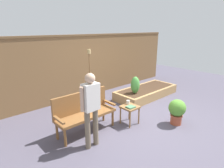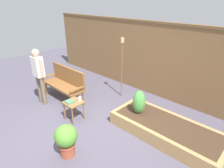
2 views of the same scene
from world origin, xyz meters
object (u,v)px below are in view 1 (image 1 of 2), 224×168
at_px(shrub_near_bench, 135,85).
at_px(person_by_bench, 91,104).
at_px(tiki_torch, 90,68).
at_px(side_table, 130,109).
at_px(garden_bench, 84,109).
at_px(potted_boxwood, 177,110).
at_px(cup_on_table, 128,102).
at_px(book_on_table, 131,107).

xyz_separation_m(shrub_near_bench, person_by_bench, (-2.53, -1.05, 0.35)).
xyz_separation_m(shrub_near_bench, tiki_torch, (-1.22, 0.80, 0.62)).
xyz_separation_m(side_table, person_by_bench, (-1.29, -0.14, 0.54)).
xyz_separation_m(garden_bench, tiki_torch, (1.07, 1.22, 0.65)).
height_order(shrub_near_bench, person_by_bench, person_by_bench).
distance_m(potted_boxwood, tiki_torch, 2.79).
bearing_deg(garden_bench, potted_boxwood, -34.18).
height_order(garden_bench, tiki_torch, tiki_torch).
relative_size(cup_on_table, person_by_bench, 0.08).
relative_size(side_table, shrub_near_bench, 0.86).
xyz_separation_m(book_on_table, tiki_torch, (0.07, 1.79, 0.70)).
relative_size(shrub_near_bench, tiki_torch, 0.32).
relative_size(potted_boxwood, tiki_torch, 0.37).
relative_size(garden_bench, side_table, 3.00).
bearing_deg(potted_boxwood, book_on_table, 141.19).
distance_m(cup_on_table, tiki_torch, 1.72).
relative_size(book_on_table, tiki_torch, 0.11).
bearing_deg(side_table, cup_on_table, 59.95).
xyz_separation_m(garden_bench, potted_boxwood, (1.92, -1.30, -0.17)).
bearing_deg(garden_bench, tiki_torch, 48.84).
xyz_separation_m(garden_bench, person_by_bench, (-0.24, -0.63, 0.39)).
relative_size(garden_bench, shrub_near_bench, 2.57).
bearing_deg(tiki_torch, person_by_bench, -125.23).
xyz_separation_m(potted_boxwood, shrub_near_bench, (0.37, 1.72, 0.20)).
bearing_deg(potted_boxwood, person_by_bench, 162.71).
height_order(garden_bench, cup_on_table, garden_bench).
xyz_separation_m(side_table, potted_boxwood, (0.87, -0.81, -0.02)).
height_order(potted_boxwood, shrub_near_bench, shrub_near_bench).
bearing_deg(shrub_near_bench, cup_on_table, -146.15).
bearing_deg(garden_bench, side_table, -25.33).
xyz_separation_m(cup_on_table, tiki_torch, (-0.05, 1.58, 0.67)).
bearing_deg(shrub_near_bench, potted_boxwood, -102.14).
distance_m(cup_on_table, book_on_table, 0.24).
xyz_separation_m(book_on_table, shrub_near_bench, (1.29, 0.98, 0.08)).
xyz_separation_m(potted_boxwood, tiki_torch, (-0.85, 2.53, 0.82)).
relative_size(cup_on_table, book_on_table, 0.62).
xyz_separation_m(tiki_torch, person_by_bench, (-1.31, -1.86, -0.26)).
distance_m(book_on_table, person_by_bench, 1.32).
bearing_deg(book_on_table, garden_bench, 154.44).
height_order(side_table, cup_on_table, cup_on_table).
xyz_separation_m(cup_on_table, potted_boxwood, (0.79, -0.94, -0.15)).
bearing_deg(book_on_table, side_table, 60.68).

